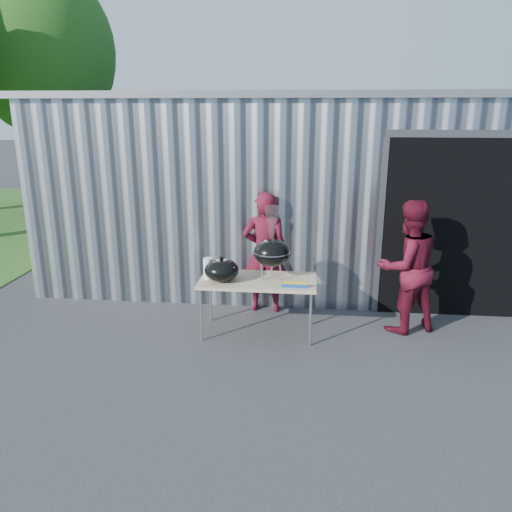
# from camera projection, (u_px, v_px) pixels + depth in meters

# --- Properties ---
(ground) EXTENTS (80.00, 80.00, 0.00)m
(ground) POSITION_uv_depth(u_px,v_px,m) (215.00, 359.00, 5.94)
(ground) COLOR #2F2F31
(building) EXTENTS (8.20, 6.20, 3.10)m
(building) POSITION_uv_depth(u_px,v_px,m) (302.00, 179.00, 9.78)
(building) COLOR silver
(building) RESTS_ON ground
(tree_far) EXTENTS (4.06, 4.06, 6.72)m
(tree_far) POSITION_uv_depth(u_px,v_px,m) (41.00, 52.00, 13.93)
(tree_far) COLOR #442D19
(tree_far) RESTS_ON ground
(folding_table) EXTENTS (1.50, 0.75, 0.75)m
(folding_table) POSITION_uv_depth(u_px,v_px,m) (258.00, 282.00, 6.44)
(folding_table) COLOR tan
(folding_table) RESTS_ON ground
(kettle_grill) EXTENTS (0.48, 0.48, 0.95)m
(kettle_grill) POSITION_uv_depth(u_px,v_px,m) (272.00, 247.00, 6.36)
(kettle_grill) COLOR black
(kettle_grill) RESTS_ON folding_table
(grill_lid) EXTENTS (0.44, 0.44, 0.32)m
(grill_lid) POSITION_uv_depth(u_px,v_px,m) (222.00, 270.00, 6.34)
(grill_lid) COLOR black
(grill_lid) RESTS_ON folding_table
(paper_towels) EXTENTS (0.12, 0.12, 0.28)m
(paper_towels) POSITION_uv_depth(u_px,v_px,m) (208.00, 269.00, 6.41)
(paper_towels) COLOR white
(paper_towels) RESTS_ON folding_table
(white_tub) EXTENTS (0.20, 0.15, 0.10)m
(white_tub) POSITION_uv_depth(u_px,v_px,m) (218.00, 270.00, 6.64)
(white_tub) COLOR white
(white_tub) RESTS_ON folding_table
(foil_box) EXTENTS (0.32, 0.05, 0.06)m
(foil_box) POSITION_uv_depth(u_px,v_px,m) (294.00, 285.00, 6.14)
(foil_box) COLOR #15458E
(foil_box) RESTS_ON folding_table
(person_cook) EXTENTS (0.64, 0.42, 1.76)m
(person_cook) POSITION_uv_depth(u_px,v_px,m) (265.00, 253.00, 7.16)
(person_cook) COLOR #550E1E
(person_cook) RESTS_ON ground
(person_bystander) EXTENTS (1.05, 0.95, 1.77)m
(person_bystander) POSITION_uv_depth(u_px,v_px,m) (407.00, 267.00, 6.50)
(person_bystander) COLOR #550E1E
(person_bystander) RESTS_ON ground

